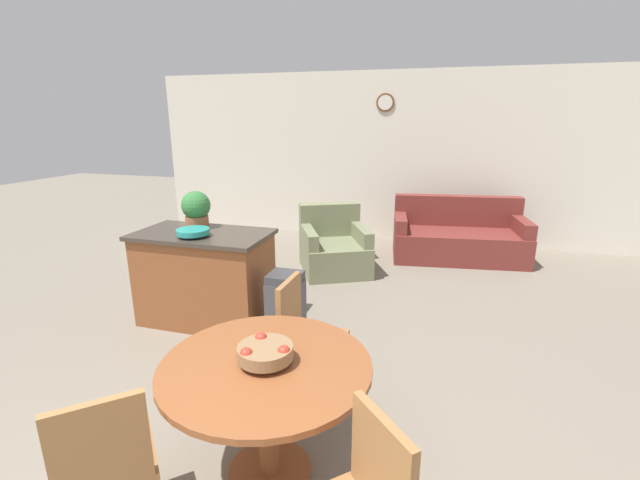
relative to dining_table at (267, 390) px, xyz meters
name	(u,v)px	position (x,y,z in m)	size (l,w,h in m)	color
wall_back	(384,157)	(-0.14, 5.29, 0.79)	(8.00, 0.09, 2.70)	silver
dining_table	(267,390)	(0.00, 0.00, 0.00)	(1.13, 1.13, 0.73)	brown
dining_chair_near_left	(106,461)	(-0.53, -0.60, -0.07)	(0.59, 0.59, 0.88)	#9E6B3D
dining_chair_far_side	(305,332)	(-0.05, 0.80, -0.07)	(0.43, 0.43, 0.88)	#9E6B3D
fruit_bowl	(265,352)	(0.00, 0.00, 0.23)	(0.29, 0.29, 0.12)	olive
kitchen_island	(205,277)	(-1.36, 1.65, -0.10)	(1.29, 0.72, 0.92)	brown
teal_bowl	(193,232)	(-1.36, 1.50, 0.40)	(0.30, 0.30, 0.07)	teal
potted_plant	(196,209)	(-1.51, 1.81, 0.54)	(0.28, 0.28, 0.37)	#A36642
trash_bin	(286,307)	(-0.47, 1.52, -0.25)	(0.30, 0.29, 0.64)	#47474C
couch	(458,238)	(1.09, 4.46, -0.27)	(1.93, 1.13, 0.87)	maroon
armchair	(334,249)	(-0.52, 3.46, -0.28)	(1.15, 1.20, 0.85)	#7A7F5B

